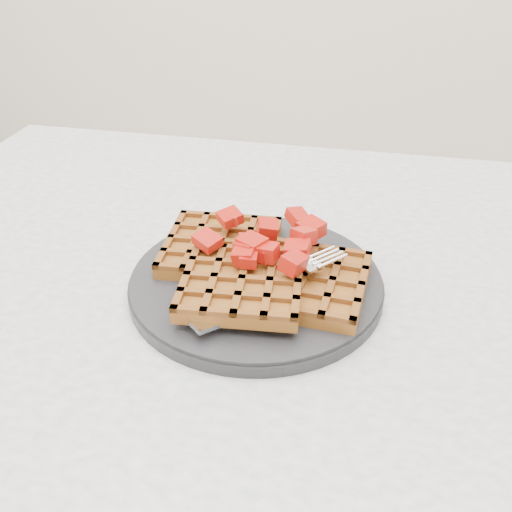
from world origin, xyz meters
name	(u,v)px	position (x,y,z in m)	size (l,w,h in m)	color
table	(355,388)	(0.00, 0.00, 0.64)	(1.20, 0.80, 0.75)	silver
plate	(256,282)	(-0.11, 0.00, 0.76)	(0.26, 0.26, 0.02)	black
waffles	(255,269)	(-0.11, 0.00, 0.78)	(0.22, 0.20, 0.03)	#91551E
strawberry_pile	(256,244)	(-0.11, 0.00, 0.80)	(0.15, 0.15, 0.02)	#8F0400
fork	(283,293)	(-0.08, -0.03, 0.77)	(0.02, 0.18, 0.02)	silver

